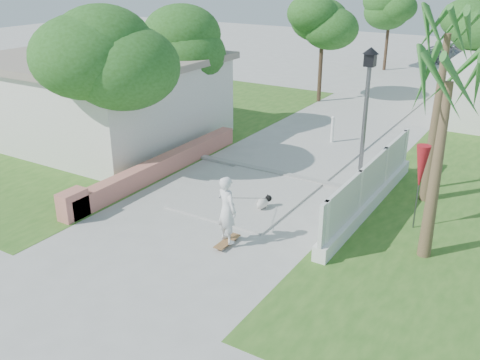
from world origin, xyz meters
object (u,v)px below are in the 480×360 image
Objects in this scene: street_lamp at (365,120)px; bollard at (332,129)px; skateboarder at (228,209)px; patio_umbrella at (421,169)px; dog at (263,202)px; parked_car at (462,55)px.

bollard is at bearing 120.96° from street_lamp.
bollard is 8.82m from skateboarder.
bollard is 0.38× the size of skateboarder.
bollard is at bearing -62.15° from skateboarder.
patio_umbrella reaches higher than bollard.
dog is at bearing -133.68° from street_lamp.
patio_umbrella is 4.33m from dog.
patio_umbrella reaches higher than parked_car.
skateboarder is at bearing -138.65° from patio_umbrella.
dog is (-0.21, 2.15, -0.71)m from skateboarder.
patio_umbrella is 3.82× the size of dog.
street_lamp is 3.66m from dog.
bollard is at bearing 129.91° from patio_umbrella.
patio_umbrella reaches higher than skateboarder.
dog is (-2.03, -2.12, -2.19)m from street_lamp.
skateboarder is 4.77× the size of dog.
skateboarder is 2.27m from dog.
parked_car is (-1.70, 24.53, -1.66)m from street_lamp.
parked_car reaches higher than bollard.
bollard is 0.24× the size of parked_car.
street_lamp is at bearing -59.04° from bollard.
patio_umbrella is 0.51× the size of parked_car.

